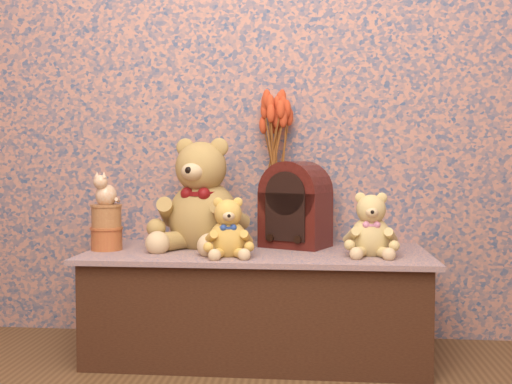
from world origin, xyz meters
TOP-DOWN VIEW (x-y plane):
  - display_shelf at (0.00, 1.21)m, footprint 1.36×0.60m
  - teddy_large at (-0.23, 1.28)m, footprint 0.48×0.54m
  - teddy_medium at (-0.10, 1.07)m, footprint 0.23×0.26m
  - teddy_small at (0.44, 1.14)m, footprint 0.21×0.25m
  - cathedral_radio at (0.15, 1.33)m, footprint 0.32×0.28m
  - ceramic_vase at (0.06, 1.41)m, footprint 0.16×0.16m
  - dried_stalks at (0.06, 1.41)m, footprint 0.20×0.20m
  - biscuit_tin_lower at (-0.61, 1.17)m, footprint 0.16×0.16m
  - biscuit_tin_upper at (-0.61, 1.17)m, footprint 0.13×0.13m
  - cat_figurine at (-0.61, 1.17)m, footprint 0.13×0.14m

SIDE VIEW (x-z plane):
  - display_shelf at x=0.00m, z-range 0.00..0.43m
  - biscuit_tin_lower at x=-0.61m, z-range 0.43..0.52m
  - ceramic_vase at x=0.06m, z-range 0.43..0.65m
  - teddy_medium at x=-0.10m, z-range 0.43..0.67m
  - teddy_small at x=0.44m, z-range 0.43..0.68m
  - biscuit_tin_upper at x=-0.61m, z-range 0.52..0.61m
  - cathedral_radio at x=0.15m, z-range 0.43..0.79m
  - teddy_large at x=-0.23m, z-range 0.43..0.91m
  - cat_figurine at x=-0.61m, z-range 0.61..0.75m
  - dried_stalks at x=0.06m, z-range 0.65..1.03m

